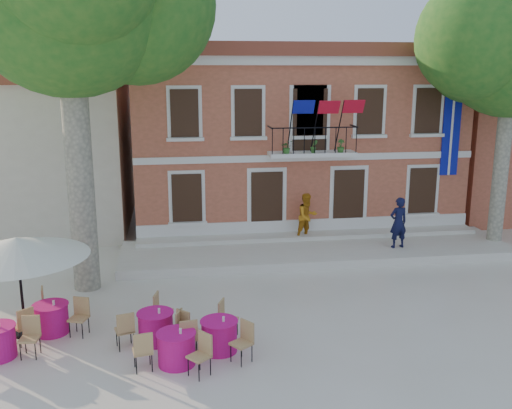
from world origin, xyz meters
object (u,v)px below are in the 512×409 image
object	(u,v)px
pedestrian_orange	(307,216)
cafe_table_1	(219,334)
pedestrian_navy	(398,223)
cafe_table_4	(176,347)
cafe_table_3	(156,326)
cafe_table_0	(51,317)
patio_umbrella	(17,248)

from	to	relation	value
pedestrian_orange	cafe_table_1	world-z (taller)	pedestrian_orange
pedestrian_navy	cafe_table_4	size ratio (longest dim) A/B	1.00
pedestrian_orange	cafe_table_3	world-z (taller)	pedestrian_orange
cafe_table_0	cafe_table_3	world-z (taller)	same
pedestrian_navy	cafe_table_3	size ratio (longest dim) A/B	1.01
patio_umbrella	pedestrian_orange	distance (m)	10.74
pedestrian_navy	cafe_table_0	distance (m)	12.02
pedestrian_navy	cafe_table_0	world-z (taller)	pedestrian_navy
cafe_table_3	cafe_table_0	bearing A→B (deg)	161.34
patio_umbrella	cafe_table_3	xyz separation A→B (m)	(3.27, -0.88, -1.86)
pedestrian_orange	cafe_table_0	size ratio (longest dim) A/B	0.96
cafe_table_0	patio_umbrella	bearing A→B (deg)	-179.41
pedestrian_orange	cafe_table_3	bearing A→B (deg)	-151.13
pedestrian_orange	cafe_table_0	distance (m)	10.19
pedestrian_navy	cafe_table_4	bearing A→B (deg)	31.30
cafe_table_4	cafe_table_3	bearing A→B (deg)	112.48
patio_umbrella	cafe_table_0	size ratio (longest dim) A/B	1.87
pedestrian_navy	cafe_table_4	world-z (taller)	pedestrian_navy
patio_umbrella	cafe_table_4	size ratio (longest dim) A/B	1.86
cafe_table_0	cafe_table_4	size ratio (longest dim) A/B	1.00
patio_umbrella	cafe_table_1	bearing A→B (deg)	-18.24
pedestrian_orange	cafe_table_4	bearing A→B (deg)	-144.50
pedestrian_navy	cafe_table_1	xyz separation A→B (m)	(-6.93, -6.25, -0.79)
pedestrian_navy	cafe_table_1	world-z (taller)	pedestrian_navy
cafe_table_1	cafe_table_4	size ratio (longest dim) A/B	1.01
patio_umbrella	cafe_table_0	bearing A→B (deg)	0.59
cafe_table_0	cafe_table_3	size ratio (longest dim) A/B	1.01
pedestrian_navy	cafe_table_3	world-z (taller)	pedestrian_navy
cafe_table_0	cafe_table_3	distance (m)	2.76
cafe_table_0	pedestrian_orange	bearing A→B (deg)	37.35
cafe_table_1	cafe_table_3	xyz separation A→B (m)	(-1.50, 0.69, 0.00)
pedestrian_navy	cafe_table_3	distance (m)	10.12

